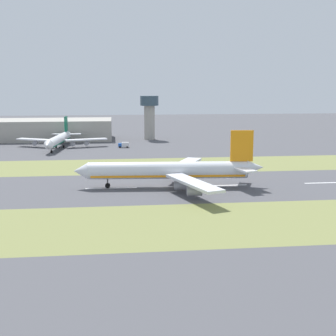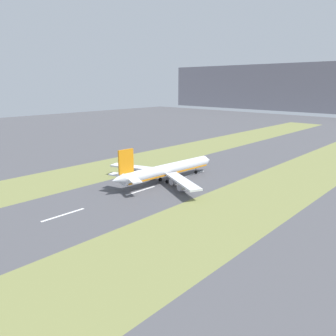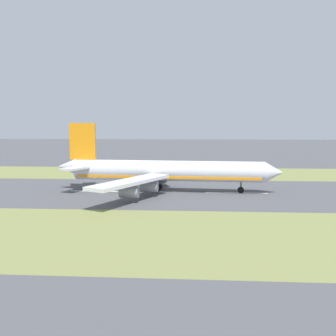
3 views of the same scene
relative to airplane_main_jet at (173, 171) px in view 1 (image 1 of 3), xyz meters
The scene contains 11 objects.
ground_plane 7.70m from the airplane_main_jet, 75.43° to the left, with size 800.00×800.00×0.00m, color #4C4C51.
grass_median_west 44.45m from the airplane_main_jet, behind, with size 40.00×600.00×0.01m, color olive.
grass_median_east 46.83m from the airplane_main_jet, ahead, with size 40.00×600.00×0.01m, color olive.
centreline_dash_near 58.42m from the airplane_main_jet, 88.81° to the right, with size 1.20×18.00×0.01m, color silver.
centreline_dash_mid 19.11m from the airplane_main_jet, 86.19° to the right, with size 1.20×18.00×0.01m, color silver.
centreline_dash_far 22.74m from the airplane_main_jet, 86.85° to the left, with size 1.20×18.00×0.01m, color silver.
airplane_main_jet is the anchor object (origin of this frame).
terminal_building 168.13m from the airplane_main_jet, 24.20° to the left, with size 36.00×93.66×13.18m, color #A39E93.
control_tower 147.22m from the airplane_main_jet, ahead, with size 12.00×12.00×28.59m.
airplane_parked_apron 121.46m from the airplane_main_jet, 25.15° to the left, with size 55.82×52.96×16.78m.
service_truck 109.01m from the airplane_main_jet, ahead, with size 3.27×6.25×3.10m.
Camera 1 is at (-161.75, 15.99, 36.06)m, focal length 50.00 mm.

